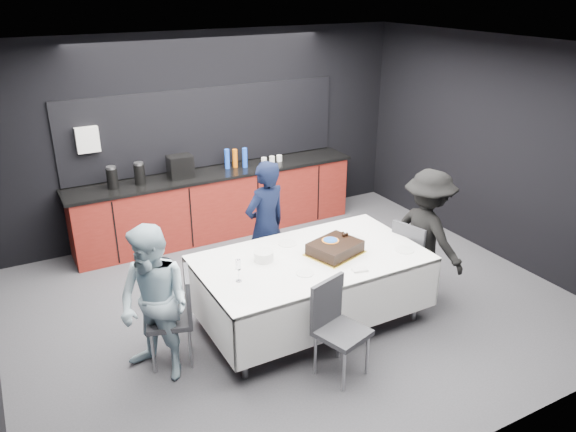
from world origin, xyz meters
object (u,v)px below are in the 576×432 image
at_px(champagne_flute, 238,266).
at_px(chair_near, 336,322).
at_px(party_table, 311,269).
at_px(person_right, 427,236).
at_px(chair_left, 177,311).
at_px(person_left, 155,304).
at_px(chair_right, 412,254).
at_px(person_center, 266,226).
at_px(cake_assembly, 335,248).
at_px(plate_stack, 264,256).

xyz_separation_m(champagne_flute, chair_near, (0.64, -0.70, -0.40)).
bearing_deg(party_table, person_right, -5.90).
xyz_separation_m(party_table, chair_left, (-1.42, 0.06, -0.11)).
bearing_deg(person_left, person_right, 56.70).
xyz_separation_m(chair_right, person_right, (0.12, -0.07, 0.23)).
height_order(person_center, person_left, person_center).
distance_m(cake_assembly, person_center, 1.01).
distance_m(party_table, person_right, 1.43).
height_order(person_left, person_right, person_right).
distance_m(party_table, champagne_flute, 0.91).
xyz_separation_m(party_table, cake_assembly, (0.25, -0.05, 0.21)).
relative_size(chair_near, person_left, 0.62).
xyz_separation_m(party_table, chair_right, (1.29, -0.08, -0.11)).
bearing_deg(champagne_flute, chair_left, 163.97).
xyz_separation_m(cake_assembly, chair_right, (1.04, -0.02, -0.31)).
relative_size(cake_assembly, chair_right, 0.68).
relative_size(party_table, chair_right, 2.51).
height_order(champagne_flute, person_center, person_center).
xyz_separation_m(plate_stack, person_right, (1.88, -0.31, -0.07)).
bearing_deg(party_table, chair_right, -3.38).
height_order(plate_stack, champagne_flute, champagne_flute).
bearing_deg(chair_near, champagne_flute, 132.33).
bearing_deg(chair_left, person_center, 31.77).
distance_m(party_table, chair_near, 0.84).
bearing_deg(champagne_flute, cake_assembly, 2.32).
distance_m(champagne_flute, person_left, 0.83).
relative_size(chair_right, person_center, 0.59).
distance_m(person_left, person_right, 3.08).
distance_m(champagne_flute, person_center, 1.28).
relative_size(person_center, person_left, 1.06).
xyz_separation_m(plate_stack, person_left, (-1.20, -0.23, -0.09)).
height_order(champagne_flute, chair_left, champagne_flute).
bearing_deg(chair_right, cake_assembly, 178.78).
bearing_deg(champagne_flute, person_left, 177.71).
bearing_deg(person_center, champagne_flute, 37.12).
xyz_separation_m(party_table, person_center, (-0.07, 0.90, 0.15)).
bearing_deg(person_right, person_left, 82.95).
xyz_separation_m(party_table, person_right, (1.42, -0.15, 0.12)).
bearing_deg(person_right, chair_left, 80.19).
bearing_deg(person_right, chair_right, 55.08).
relative_size(chair_near, person_center, 0.59).
height_order(party_table, cake_assembly, cake_assembly).
relative_size(party_table, chair_near, 2.51).
bearing_deg(party_table, person_center, 94.70).
bearing_deg(cake_assembly, party_table, 167.87).
xyz_separation_m(plate_stack, chair_right, (1.75, -0.24, -0.30)).
bearing_deg(plate_stack, chair_left, -173.83).
distance_m(chair_near, person_center, 1.73).
bearing_deg(party_table, champagne_flute, -173.42).
xyz_separation_m(person_center, person_right, (1.49, -1.05, -0.02)).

